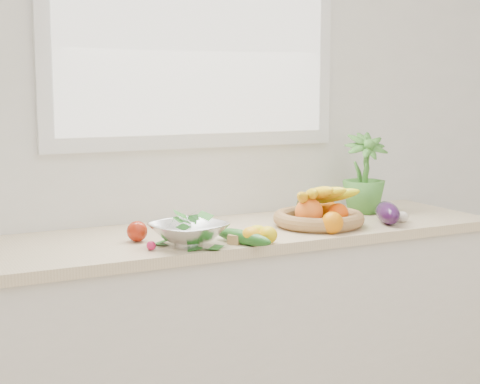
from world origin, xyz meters
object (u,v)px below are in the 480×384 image
potted_herb (364,173)px  colander_with_spinach (189,228)px  cucumber (243,237)px  eggplant (388,213)px  apple (137,231)px  fruit_basket (318,213)px

potted_herb → colander_with_spinach: 1.00m
cucumber → eggplant: bearing=6.4°
apple → eggplant: 1.03m
cucumber → colander_with_spinach: bearing=163.1°
cucumber → potted_herb: potted_herb is taller
apple → colander_with_spinach: size_ratio=0.24×
potted_herb → colander_with_spinach: size_ratio=1.11×
apple → colander_with_spinach: (0.14, -0.15, 0.03)m
fruit_basket → colander_with_spinach: 0.62m
apple → eggplant: bearing=-7.3°
apple → cucumber: size_ratio=0.27×
apple → eggplant: size_ratio=0.34×
cucumber → fruit_basket: bearing=21.0°
eggplant → colander_with_spinach: size_ratio=0.71×
potted_herb → fruit_basket: potted_herb is taller
cucumber → apple: bearing=146.6°
cucumber → colander_with_spinach: 0.20m
eggplant → potted_herb: size_ratio=0.64×
apple → fruit_basket: bearing=-3.7°
colander_with_spinach → cucumber: bearing=-16.9°
eggplant → colander_with_spinach: 0.89m
apple → cucumber: 0.38m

